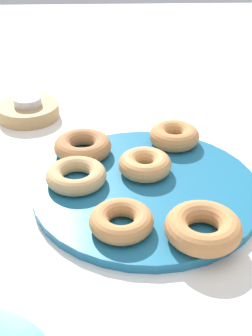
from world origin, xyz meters
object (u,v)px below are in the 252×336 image
at_px(donut_5, 174,136).
at_px(tealight, 27,101).
at_px(donut_2, 203,228).
at_px(donut_0, 121,221).
at_px(donut_4, 83,146).
at_px(candle_holder, 29,111).
at_px(donut_1, 76,175).
at_px(donut_plate, 146,189).
at_px(donut_3, 147,164).

height_order(donut_5, tealight, donut_5).
bearing_deg(donut_2, donut_5, 1.47).
bearing_deg(donut_0, donut_2, -101.15).
height_order(donut_4, candle_holder, donut_4).
distance_m(donut_1, donut_5, 0.19).
distance_m(donut_0, donut_4, 0.20).
relative_size(donut_2, candle_holder, 0.83).
xyz_separation_m(donut_plate, donut_1, (0.01, 0.10, 0.02)).
xyz_separation_m(donut_1, donut_2, (-0.13, -0.16, 0.00)).
distance_m(donut_2, tealight, 0.47).
distance_m(donut_0, candle_holder, 0.40).
height_order(donut_plate, donut_0, donut_0).
height_order(donut_0, donut_1, same).
xyz_separation_m(donut_2, donut_3, (0.15, 0.06, -0.00)).
height_order(donut_1, donut_3, donut_3).
height_order(donut_0, candle_holder, donut_0).
bearing_deg(donut_1, donut_3, -77.06).
relative_size(donut_plate, candle_holder, 2.85).
bearing_deg(donut_plate, tealight, 38.88).
bearing_deg(donut_2, donut_0, 78.85).
xyz_separation_m(donut_0, donut_5, (0.22, -0.09, 0.00)).
bearing_deg(candle_holder, donut_2, -144.32).
xyz_separation_m(donut_4, tealight, (0.17, 0.11, 0.01)).
bearing_deg(donut_plate, donut_1, 84.61).
distance_m(donut_4, donut_5, 0.16).
bearing_deg(candle_holder, donut_5, -117.54).
bearing_deg(donut_3, candle_holder, 43.29).
bearing_deg(candle_holder, donut_4, -145.98).
relative_size(donut_3, donut_5, 0.97).
distance_m(donut_5, candle_holder, 0.30).
bearing_deg(donut_5, donut_2, -178.53).
bearing_deg(donut_plate, donut_4, 46.19).
relative_size(donut_plate, donut_4, 3.59).
height_order(donut_1, donut_5, donut_5).
bearing_deg(donut_3, tealight, 43.29).
relative_size(donut_plate, donut_5, 3.99).
xyz_separation_m(donut_3, donut_5, (0.09, -0.05, 0.00)).
bearing_deg(donut_5, donut_1, 125.26).
bearing_deg(donut_4, donut_plate, -133.81).
distance_m(donut_0, donut_2, 0.10).
height_order(donut_1, donut_4, donut_4).
distance_m(donut_0, donut_3, 0.14).
bearing_deg(donut_1, donut_0, -149.43).
distance_m(donut_1, candle_holder, 0.27).
distance_m(donut_1, donut_4, 0.08).
xyz_separation_m(donut_0, donut_2, (-0.02, -0.10, 0.00)).
relative_size(donut_3, donut_4, 0.87).
relative_size(donut_0, donut_4, 0.89).
height_order(donut_0, donut_2, donut_2).
xyz_separation_m(donut_1, donut_3, (0.02, -0.11, 0.00)).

